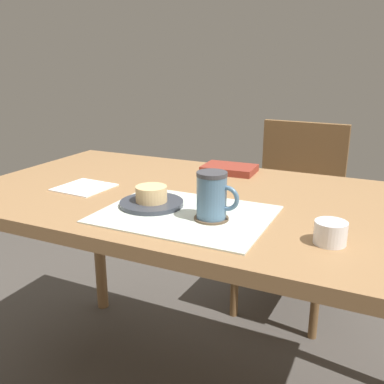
{
  "coord_description": "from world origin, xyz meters",
  "views": [
    {
      "loc": [
        0.51,
        -1.09,
        1.11
      ],
      "look_at": [
        0.06,
        -0.13,
        0.78
      ],
      "focal_mm": 40.0,
      "sensor_mm": 36.0,
      "label": 1
    }
  ],
  "objects_px": {
    "sugar_bowl": "(330,233)",
    "small_book": "(229,169)",
    "pastry": "(151,194)",
    "pastry_plate": "(152,203)",
    "wooden_chair": "(293,207)",
    "coffee_mug": "(213,195)",
    "dining_table": "(192,218)"
  },
  "relations": [
    {
      "from": "pastry",
      "to": "sugar_bowl",
      "type": "bearing_deg",
      "value": -5.34
    },
    {
      "from": "sugar_bowl",
      "to": "pastry_plate",
      "type": "bearing_deg",
      "value": 174.66
    },
    {
      "from": "sugar_bowl",
      "to": "dining_table",
      "type": "bearing_deg",
      "value": 154.99
    },
    {
      "from": "coffee_mug",
      "to": "dining_table",
      "type": "bearing_deg",
      "value": 127.72
    },
    {
      "from": "sugar_bowl",
      "to": "wooden_chair",
      "type": "bearing_deg",
      "value": 105.79
    },
    {
      "from": "wooden_chair",
      "to": "small_book",
      "type": "bearing_deg",
      "value": 76.64
    },
    {
      "from": "sugar_bowl",
      "to": "small_book",
      "type": "distance_m",
      "value": 0.63
    },
    {
      "from": "dining_table",
      "to": "wooden_chair",
      "type": "distance_m",
      "value": 0.81
    },
    {
      "from": "wooden_chair",
      "to": "coffee_mug",
      "type": "bearing_deg",
      "value": 91.97
    },
    {
      "from": "dining_table",
      "to": "pastry_plate",
      "type": "xyz_separation_m",
      "value": [
        -0.05,
        -0.15,
        0.09
      ]
    },
    {
      "from": "dining_table",
      "to": "small_book",
      "type": "relative_size",
      "value": 7.54
    },
    {
      "from": "coffee_mug",
      "to": "small_book",
      "type": "xyz_separation_m",
      "value": [
        -0.13,
        0.46,
        -0.05
      ]
    },
    {
      "from": "dining_table",
      "to": "pastry_plate",
      "type": "bearing_deg",
      "value": -108.19
    },
    {
      "from": "pastry_plate",
      "to": "small_book",
      "type": "height_order",
      "value": "small_book"
    },
    {
      "from": "pastry",
      "to": "sugar_bowl",
      "type": "height_order",
      "value": "pastry"
    },
    {
      "from": "wooden_chair",
      "to": "sugar_bowl",
      "type": "distance_m",
      "value": 1.04
    },
    {
      "from": "coffee_mug",
      "to": "pastry",
      "type": "bearing_deg",
      "value": 171.75
    },
    {
      "from": "pastry",
      "to": "coffee_mug",
      "type": "relative_size",
      "value": 0.73
    },
    {
      "from": "wooden_chair",
      "to": "pastry",
      "type": "xyz_separation_m",
      "value": [
        -0.19,
        -0.92,
        0.3
      ]
    },
    {
      "from": "coffee_mug",
      "to": "small_book",
      "type": "relative_size",
      "value": 0.64
    },
    {
      "from": "small_book",
      "to": "pastry",
      "type": "bearing_deg",
      "value": -99.96
    },
    {
      "from": "dining_table",
      "to": "pastry",
      "type": "bearing_deg",
      "value": -108.19
    },
    {
      "from": "sugar_bowl",
      "to": "small_book",
      "type": "xyz_separation_m",
      "value": [
        -0.41,
        0.48,
        -0.01
      ]
    },
    {
      "from": "pastry_plate",
      "to": "wooden_chair",
      "type": "bearing_deg",
      "value": 78.04
    },
    {
      "from": "pastry_plate",
      "to": "sugar_bowl",
      "type": "relative_size",
      "value": 2.44
    },
    {
      "from": "dining_table",
      "to": "sugar_bowl",
      "type": "distance_m",
      "value": 0.47
    },
    {
      "from": "wooden_chair",
      "to": "pastry",
      "type": "bearing_deg",
      "value": 80.45
    },
    {
      "from": "wooden_chair",
      "to": "pastry",
      "type": "relative_size",
      "value": 10.04
    },
    {
      "from": "pastry",
      "to": "coffee_mug",
      "type": "xyz_separation_m",
      "value": [
        0.19,
        -0.03,
        0.03
      ]
    },
    {
      "from": "pastry_plate",
      "to": "sugar_bowl",
      "type": "xyz_separation_m",
      "value": [
        0.47,
        -0.04,
        0.02
      ]
    },
    {
      "from": "pastry_plate",
      "to": "coffee_mug",
      "type": "relative_size",
      "value": 1.49
    },
    {
      "from": "dining_table",
      "to": "sugar_bowl",
      "type": "xyz_separation_m",
      "value": [
        0.42,
        -0.19,
        0.1
      ]
    }
  ]
}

